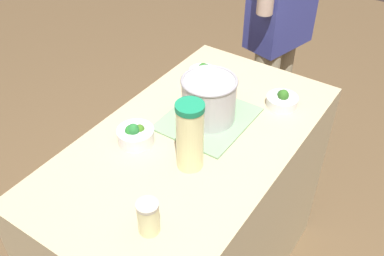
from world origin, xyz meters
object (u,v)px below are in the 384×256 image
(broccoli_bowl_center, at_px, (282,100))
(broccoli_bowl_back, at_px, (135,135))
(broccoli_bowl_front, at_px, (203,73))
(cooking_pot, at_px, (209,98))
(person_cook, at_px, (278,36))
(mason_jar, at_px, (148,217))
(lemonade_pitcher, at_px, (190,136))

(broccoli_bowl_center, distance_m, broccoli_bowl_back, 0.61)
(broccoli_bowl_front, xyz_separation_m, broccoli_bowl_center, (0.02, -0.36, -0.01))
(cooking_pot, xyz_separation_m, broccoli_bowl_back, (-0.26, 0.15, -0.07))
(cooking_pot, relative_size, person_cook, 0.18)
(cooking_pot, relative_size, broccoli_bowl_back, 2.09)
(broccoli_bowl_front, bearing_deg, mason_jar, -158.13)
(mason_jar, relative_size, person_cook, 0.07)
(broccoli_bowl_center, bearing_deg, person_cook, 25.92)
(broccoli_bowl_back, height_order, person_cook, person_cook)
(broccoli_bowl_back, bearing_deg, mason_jar, -134.82)
(broccoli_bowl_center, bearing_deg, broccoli_bowl_back, 145.53)
(broccoli_bowl_front, distance_m, broccoli_bowl_center, 0.36)
(person_cook, bearing_deg, mason_jar, -169.89)
(lemonade_pitcher, relative_size, broccoli_bowl_front, 2.13)
(broccoli_bowl_center, bearing_deg, broccoli_bowl_front, 93.02)
(mason_jar, relative_size, broccoli_bowl_back, 0.85)
(cooking_pot, distance_m, broccoli_bowl_center, 0.32)
(mason_jar, bearing_deg, lemonade_pitcher, 10.84)
(mason_jar, bearing_deg, broccoli_bowl_front, 21.87)
(cooking_pot, distance_m, lemonade_pitcher, 0.26)
(mason_jar, height_order, broccoli_bowl_center, mason_jar)
(lemonade_pitcher, relative_size, mason_jar, 2.23)
(broccoli_bowl_center, height_order, person_cook, person_cook)
(cooking_pot, bearing_deg, broccoli_bowl_back, 149.97)
(broccoli_bowl_front, xyz_separation_m, person_cook, (0.65, -0.05, -0.09))
(lemonade_pitcher, bearing_deg, person_cook, 9.91)
(mason_jar, distance_m, broccoli_bowl_center, 0.79)
(mason_jar, xyz_separation_m, broccoli_bowl_front, (0.77, 0.31, -0.02))
(mason_jar, distance_m, broccoli_bowl_back, 0.41)
(lemonade_pitcher, xyz_separation_m, broccoli_bowl_back, (-0.01, 0.23, -0.10))
(cooking_pot, bearing_deg, person_cook, 7.35)
(lemonade_pitcher, relative_size, broccoli_bowl_back, 1.90)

